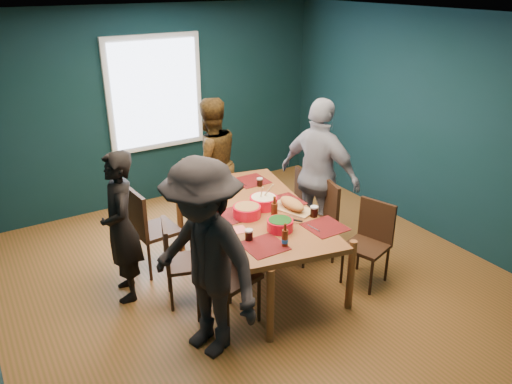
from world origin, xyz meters
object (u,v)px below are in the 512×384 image
bowl_herbs (280,224)px  person_back (211,163)px  chair_left_far (148,224)px  chair_right_far (295,199)px  chair_left_mid (177,256)px  cutting_board (292,205)px  chair_left_near (220,271)px  person_right (319,176)px  person_near_left (204,260)px  bowl_dumpling (264,201)px  chair_right_near (371,236)px  bowl_salad (247,211)px  chair_right_mid (321,215)px  dining_table (257,216)px  person_far_left (121,227)px

bowl_herbs → person_back: bearing=83.4°
chair_left_far → chair_right_far: size_ratio=1.15×
chair_left_mid → cutting_board: bearing=7.0°
chair_left_near → person_right: 1.89m
chair_left_far → bowl_herbs: chair_left_far is taller
person_near_left → bowl_dumpling: person_near_left is taller
bowl_dumpling → chair_right_near: bearing=-37.3°
bowl_dumpling → bowl_salad: bearing=-159.4°
chair_right_mid → cutting_board: 0.64m
person_back → bowl_dumpling: 1.38m
chair_right_near → bowl_salad: bearing=135.1°
dining_table → chair_left_far: bearing=154.6°
chair_right_mid → person_far_left: 2.20m
chair_left_far → person_near_left: bearing=-95.4°
chair_left_mid → person_back: 1.76m
person_back → person_near_left: 2.42m
chair_right_far → person_near_left: person_near_left is taller
chair_left_near → person_right: bearing=9.5°
bowl_dumpling → cutting_board: (0.22, -0.21, -0.01)m
chair_right_mid → bowl_dumpling: bowl_dumpling is taller
bowl_salad → person_back: bearing=77.1°
chair_right_mid → chair_left_far: bearing=171.5°
chair_right_mid → person_right: bearing=73.9°
dining_table → cutting_board: bearing=-22.9°
chair_right_near → cutting_board: size_ratio=1.55×
dining_table → person_right: size_ratio=1.26×
chair_right_mid → person_right: 0.45m
dining_table → chair_left_mid: 0.93m
chair_left_near → person_right: person_right is taller
chair_left_near → cutting_board: bearing=4.7°
bowl_dumpling → cutting_board: size_ratio=0.51×
chair_right_mid → person_near_left: person_near_left is taller
chair_left_far → chair_right_mid: size_ratio=1.04×
person_back → bowl_herbs: (-0.22, -1.89, 0.02)m
chair_right_near → bowl_salad: bowl_salad is taller
chair_left_far → bowl_salad: (0.77, -0.80, 0.30)m
chair_right_mid → bowl_dumpling: (-0.74, 0.05, 0.32)m
cutting_board → person_back: bearing=73.8°
chair_left_far → cutting_board: (1.24, -0.91, 0.29)m
cutting_board → bowl_herbs: bearing=-160.8°
dining_table → chair_right_far: size_ratio=2.69×
cutting_board → person_right: bearing=9.6°
chair_left_mid → dining_table: bearing=16.2°
person_near_left → bowl_salad: (0.80, 0.66, -0.02)m
chair_right_near → bowl_herbs: bowl_herbs is taller
chair_left_near → bowl_herbs: chair_left_near is taller
chair_left_near → bowl_dumpling: 1.04m
person_near_left → cutting_board: size_ratio=3.09×
person_right → bowl_dumpling: bearing=86.0°
person_near_left → bowl_herbs: 0.95m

